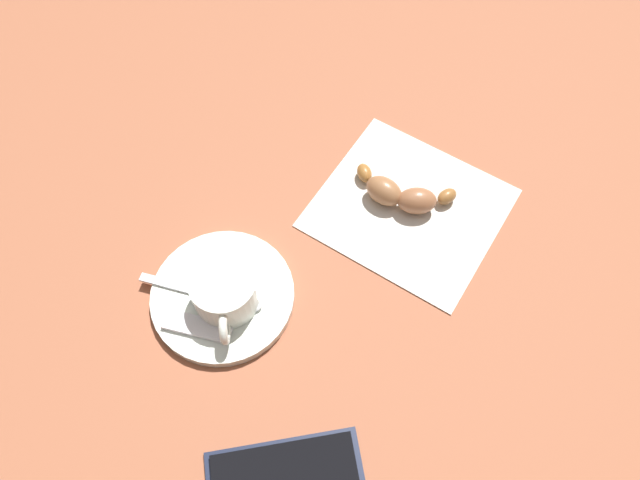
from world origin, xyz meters
The scene contains 7 objects.
ground_plane centered at (0.00, 0.00, 0.00)m, with size 1.80×1.80×0.00m, color #A25A3D.
saucer centered at (0.10, -0.03, 0.01)m, with size 0.15×0.15×0.01m, color silver.
espresso_cup centered at (0.10, -0.02, 0.04)m, with size 0.07×0.08×0.05m.
teaspoon centered at (0.11, -0.02, 0.01)m, with size 0.08×0.12×0.01m.
sugar_packet centered at (0.14, -0.02, 0.01)m, with size 0.07×0.02×0.01m, color white.
napkin centered at (-0.12, 0.03, 0.00)m, with size 0.18×0.20×0.00m, color silver.
croissant centered at (-0.12, 0.02, 0.02)m, with size 0.08×0.11×0.03m.
Camera 1 is at (0.20, 0.22, 0.59)m, focal length 34.11 mm.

